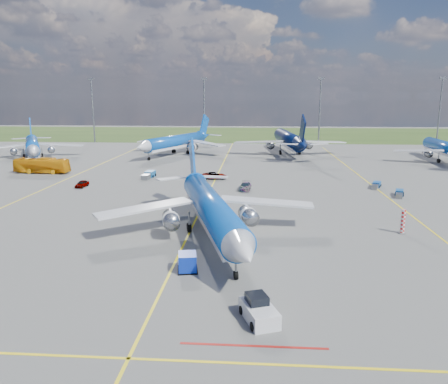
# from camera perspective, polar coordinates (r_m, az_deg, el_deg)

# --- Properties ---
(ground) EXTENTS (400.00, 400.00, 0.00)m
(ground) POSITION_cam_1_polar(r_m,az_deg,el_deg) (48.04, -5.68, -7.63)
(ground) COLOR #5A5A57
(ground) RESTS_ON ground
(grass_strip) EXTENTS (400.00, 80.00, 0.01)m
(grass_strip) POSITION_cam_1_polar(r_m,az_deg,el_deg) (195.30, 1.74, 7.60)
(grass_strip) COLOR #2D4719
(grass_strip) RESTS_ON ground
(taxiway_lines) EXTENTS (60.25, 160.00, 0.02)m
(taxiway_lines) POSITION_cam_1_polar(r_m,az_deg,el_deg) (74.40, -1.99, -0.33)
(taxiway_lines) COLOR yellow
(taxiway_lines) RESTS_ON ground
(floodlight_masts) EXTENTS (202.20, 0.50, 22.70)m
(floodlight_masts) POSITION_cam_1_polar(r_m,az_deg,el_deg) (154.52, 4.93, 10.95)
(floodlight_masts) COLOR slate
(floodlight_masts) RESTS_ON ground
(warning_post) EXTENTS (0.50, 0.50, 3.00)m
(warning_post) POSITION_cam_1_polar(r_m,az_deg,el_deg) (57.47, 22.33, -3.58)
(warning_post) COLOR red
(warning_post) RESTS_ON ground
(bg_jet_nw) EXTENTS (42.88, 46.59, 9.84)m
(bg_jet_nw) POSITION_cam_1_polar(r_m,az_deg,el_deg) (128.64, -23.62, 4.05)
(bg_jet_nw) COLOR #0C49A8
(bg_jet_nw) RESTS_ON ground
(bg_jet_nnw) EXTENTS (43.29, 48.66, 10.53)m
(bg_jet_nnw) POSITION_cam_1_polar(r_m,az_deg,el_deg) (126.80, -6.26, 4.91)
(bg_jet_nnw) COLOR #0C49A8
(bg_jet_nnw) RESTS_ON ground
(bg_jet_n) EXTENTS (38.30, 47.87, 11.72)m
(bg_jet_n) POSITION_cam_1_polar(r_m,az_deg,el_deg) (130.37, 8.36, 5.06)
(bg_jet_n) COLOR #07143D
(bg_jet_n) RESTS_ON ground
(bg_jet_ne) EXTENTS (30.40, 38.77, 9.76)m
(bg_jet_ne) POSITION_cam_1_polar(r_m,az_deg,el_deg) (125.84, 26.84, 3.59)
(bg_jet_ne) COLOR #0C49A8
(bg_jet_ne) RESTS_ON ground
(main_airliner) EXTENTS (38.40, 44.70, 10.01)m
(main_airliner) POSITION_cam_1_polar(r_m,az_deg,el_deg) (52.42, -1.64, -5.84)
(main_airliner) COLOR #0C49A8
(main_airliner) RESTS_ON ground
(pushback_tug) EXTENTS (3.19, 5.43, 1.82)m
(pushback_tug) POSITION_cam_1_polar(r_m,az_deg,el_deg) (33.91, 4.55, -15.17)
(pushback_tug) COLOR silver
(pushback_tug) RESTS_ON ground
(uld_container) EXTENTS (2.02, 2.37, 1.69)m
(uld_container) POSITION_cam_1_polar(r_m,az_deg,el_deg) (42.53, -4.80, -9.11)
(uld_container) COLOR #0C2AAC
(uld_container) RESTS_ON ground
(apron_bus) EXTENTS (12.12, 3.55, 3.33)m
(apron_bus) POSITION_cam_1_polar(r_m,az_deg,el_deg) (102.88, -22.71, 3.21)
(apron_bus) COLOR orange
(apron_bus) RESTS_ON ground
(service_car_a) EXTENTS (1.73, 3.71, 1.23)m
(service_car_a) POSITION_cam_1_polar(r_m,az_deg,el_deg) (84.55, -18.06, 1.03)
(service_car_a) COLOR #999999
(service_car_a) RESTS_ON ground
(service_car_b) EXTENTS (5.33, 2.90, 1.42)m
(service_car_b) POSITION_cam_1_polar(r_m,az_deg,el_deg) (88.15, -1.24, 2.15)
(service_car_b) COLOR #999999
(service_car_b) RESTS_ON ground
(service_car_c) EXTENTS (2.31, 4.76, 1.34)m
(service_car_c) POSITION_cam_1_polar(r_m,az_deg,el_deg) (77.95, 2.78, 0.75)
(service_car_c) COLOR #999999
(service_car_c) RESTS_ON ground
(baggage_tug_w) EXTENTS (2.46, 4.41, 0.96)m
(baggage_tug_w) POSITION_cam_1_polar(r_m,az_deg,el_deg) (78.69, 21.93, -0.20)
(baggage_tug_w) COLOR #174E8E
(baggage_tug_w) RESTS_ON ground
(baggage_tug_c) EXTENTS (1.85, 5.68, 1.26)m
(baggage_tug_c) POSITION_cam_1_polar(r_m,az_deg,el_deg) (90.89, -9.81, 2.21)
(baggage_tug_c) COLOR #1A5E9E
(baggage_tug_c) RESTS_ON ground
(baggage_tug_e) EXTENTS (2.77, 4.42, 0.97)m
(baggage_tug_e) POSITION_cam_1_polar(r_m,az_deg,el_deg) (84.55, 19.23, 0.84)
(baggage_tug_e) COLOR #195098
(baggage_tug_e) RESTS_ON ground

